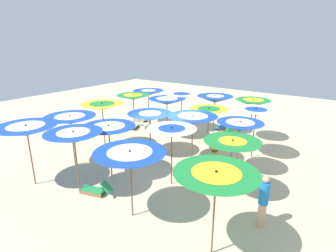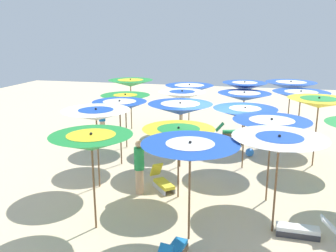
% 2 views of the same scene
% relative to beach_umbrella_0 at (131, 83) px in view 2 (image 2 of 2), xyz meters
% --- Properties ---
extents(ground, '(40.30, 40.30, 0.04)m').
position_rel_beach_umbrella_0_xyz_m(ground, '(-4.35, -4.69, -2.32)').
color(ground, beige).
extents(beach_umbrella_0, '(2.16, 2.16, 2.52)m').
position_rel_beach_umbrella_0_xyz_m(beach_umbrella_0, '(0.00, 0.00, 0.00)').
color(beach_umbrella_0, brown).
rests_on(beach_umbrella_0, ground).
extents(beach_umbrella_1, '(2.01, 2.01, 2.28)m').
position_rel_beach_umbrella_0_xyz_m(beach_umbrella_1, '(-2.87, -0.76, -0.23)').
color(beach_umbrella_1, brown).
rests_on(beach_umbrella_1, ground).
extents(beach_umbrella_2, '(1.93, 1.93, 2.39)m').
position_rel_beach_umbrella_0_xyz_m(beach_umbrella_2, '(-4.81, -1.24, -0.15)').
color(beach_umbrella_2, brown).
rests_on(beach_umbrella_2, ground).
extents(beach_umbrella_3, '(2.04, 2.04, 2.52)m').
position_rel_beach_umbrella_0_xyz_m(beach_umbrella_3, '(-6.87, -1.28, -0.00)').
color(beach_umbrella_3, brown).
rests_on(beach_umbrella_3, ground).
extents(beach_umbrella_4, '(1.94, 1.94, 2.45)m').
position_rel_beach_umbrella_0_xyz_m(beach_umbrella_4, '(-9.18, -2.19, -0.09)').
color(beach_umbrella_4, brown).
rests_on(beach_umbrella_4, ground).
extents(beach_umbrella_5, '(2.27, 2.27, 2.35)m').
position_rel_beach_umbrella_0_xyz_m(beach_umbrella_5, '(0.03, -2.89, -0.20)').
color(beach_umbrella_5, brown).
rests_on(beach_umbrella_5, ground).
extents(beach_umbrella_6, '(1.92, 1.92, 2.44)m').
position_rel_beach_umbrella_0_xyz_m(beach_umbrella_6, '(-2.41, -3.02, -0.09)').
color(beach_umbrella_6, brown).
rests_on(beach_umbrella_6, ground).
extents(beach_umbrella_7, '(2.25, 2.25, 2.37)m').
position_rel_beach_umbrella_0_xyz_m(beach_umbrella_7, '(-4.59, -3.38, -0.18)').
color(beach_umbrella_7, brown).
rests_on(beach_umbrella_7, ground).
extents(beach_umbrella_8, '(2.05, 2.05, 2.14)m').
position_rel_beach_umbrella_0_xyz_m(beach_umbrella_8, '(-7.03, -3.82, -0.39)').
color(beach_umbrella_8, brown).
rests_on(beach_umbrella_8, ground).
extents(beach_umbrella_9, '(2.18, 2.18, 2.40)m').
position_rel_beach_umbrella_0_xyz_m(beach_umbrella_9, '(-9.14, -4.51, -0.17)').
color(beach_umbrella_9, brown).
rests_on(beach_umbrella_9, ground).
extents(beach_umbrella_10, '(2.04, 2.04, 2.53)m').
position_rel_beach_umbrella_0_xyz_m(beach_umbrella_10, '(0.21, -5.42, -0.02)').
color(beach_umbrella_10, brown).
rests_on(beach_umbrella_10, ground).
extents(beach_umbrella_11, '(2.20, 2.20, 2.32)m').
position_rel_beach_umbrella_0_xyz_m(beach_umbrella_11, '(-1.45, -5.46, -0.20)').
color(beach_umbrella_11, brown).
rests_on(beach_umbrella_11, ground).
extents(beach_umbrella_12, '(2.19, 2.19, 2.23)m').
position_rel_beach_umbrella_0_xyz_m(beach_umbrella_12, '(-4.21, -5.57, -0.31)').
color(beach_umbrella_12, brown).
rests_on(beach_umbrella_12, ground).
extents(beach_umbrella_13, '(2.11, 2.11, 2.44)m').
position_rel_beach_umbrella_0_xyz_m(beach_umbrella_13, '(-6.69, -6.32, -0.09)').
color(beach_umbrella_13, brown).
rests_on(beach_umbrella_13, ground).
extents(beach_umbrella_14, '(2.16, 2.16, 2.45)m').
position_rel_beach_umbrella_0_xyz_m(beach_umbrella_14, '(-8.36, -6.42, -0.10)').
color(beach_umbrella_14, brown).
rests_on(beach_umbrella_14, ground).
extents(beach_umbrella_15, '(2.29, 2.29, 2.54)m').
position_rel_beach_umbrella_0_xyz_m(beach_umbrella_15, '(0.81, -7.49, -0.01)').
color(beach_umbrella_15, brown).
rests_on(beach_umbrella_15, ground).
extents(beach_umbrella_16, '(2.27, 2.27, 2.41)m').
position_rel_beach_umbrella_0_xyz_m(beach_umbrella_16, '(-1.24, -7.70, -0.12)').
color(beach_umbrella_16, brown).
rests_on(beach_umbrella_16, ground).
extents(beach_umbrella_17, '(2.13, 2.13, 2.53)m').
position_rel_beach_umbrella_0_xyz_m(beach_umbrella_17, '(-3.39, -8.04, 0.01)').
color(beach_umbrella_17, brown).
rests_on(beach_umbrella_17, ground).
extents(lounger_0, '(1.17, 0.51, 0.57)m').
position_rel_beach_umbrella_0_xyz_m(lounger_0, '(-10.02, -4.33, -2.10)').
color(lounger_0, olive).
rests_on(lounger_0, ground).
extents(lounger_1, '(0.37, 1.34, 0.57)m').
position_rel_beach_umbrella_0_xyz_m(lounger_1, '(-8.44, -7.09, -2.10)').
color(lounger_1, '#333338').
rests_on(lounger_1, ground).
extents(lounger_2, '(0.66, 1.30, 0.63)m').
position_rel_beach_umbrella_0_xyz_m(lounger_2, '(-0.09, -4.89, -2.09)').
color(lounger_2, olive).
rests_on(lounger_2, ground).
extents(lounger_3, '(1.10, 1.00, 0.71)m').
position_rel_beach_umbrella_0_xyz_m(lounger_3, '(-6.56, -3.23, -2.08)').
color(lounger_3, silver).
rests_on(lounger_3, ground).
extents(beachgoer_0, '(0.30, 0.30, 1.65)m').
position_rel_beach_umbrella_0_xyz_m(beachgoer_0, '(-7.06, -2.65, -1.44)').
color(beachgoer_0, '#D8A87F').
rests_on(beachgoer_0, ground).
extents(beachgoer_1, '(0.30, 0.30, 1.76)m').
position_rel_beach_umbrella_0_xyz_m(beachgoer_1, '(-1.90, 0.73, -1.37)').
color(beachgoer_1, '#D8A87F').
rests_on(beachgoer_1, ground).
extents(beach_ball, '(0.33, 0.33, 0.33)m').
position_rel_beach_umbrella_0_xyz_m(beach_ball, '(-2.89, -5.81, -2.14)').
color(beach_ball, '#337FE5').
rests_on(beach_ball, ground).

